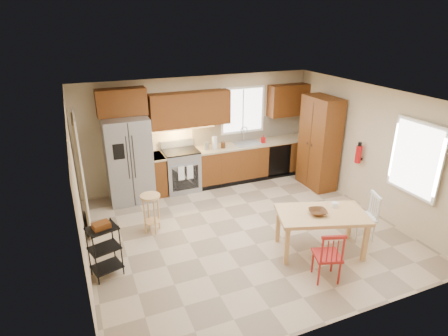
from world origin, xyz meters
TOP-DOWN VIEW (x-y plane):
  - floor at (0.00, 0.00)m, footprint 5.50×5.50m
  - ceiling at (0.00, 0.00)m, footprint 5.50×5.00m
  - wall_back at (0.00, 2.50)m, footprint 5.50×0.02m
  - wall_front at (0.00, -2.50)m, footprint 5.50×0.02m
  - wall_left at (-2.75, 0.00)m, footprint 0.02×5.00m
  - wall_right at (2.75, 0.00)m, footprint 0.02×5.00m
  - refrigerator at (-1.70, 2.12)m, footprint 0.92×0.75m
  - range_stove at (-0.55, 2.19)m, footprint 0.76×0.63m
  - base_cabinet_narrow at (-1.10, 2.20)m, footprint 0.30×0.60m
  - base_cabinet_run at (1.29, 2.20)m, footprint 2.92×0.60m
  - dishwasher at (1.85, 1.91)m, footprint 0.60×0.02m
  - backsplash at (1.29, 2.48)m, footprint 2.92×0.03m
  - upper_over_fridge at (-1.70, 2.33)m, footprint 1.00×0.35m
  - upper_left_block at (-0.25, 2.33)m, footprint 1.80×0.35m
  - upper_right_block at (2.25, 2.33)m, footprint 1.00×0.35m
  - window_back at (1.10, 2.48)m, footprint 1.12×0.04m
  - sink at (1.10, 2.20)m, footprint 0.62×0.46m
  - undercab_glow at (-0.55, 2.30)m, footprint 1.60×0.30m
  - soap_bottle at (1.48, 2.10)m, footprint 0.09×0.09m
  - paper_towel at (0.25, 2.15)m, footprint 0.12×0.12m
  - canister_steel at (0.05, 2.15)m, footprint 0.11×0.11m
  - canister_wood at (0.45, 2.12)m, footprint 0.10×0.10m
  - pantry at (2.43, 1.20)m, footprint 0.50×0.95m
  - fire_extinguisher at (2.63, 0.15)m, footprint 0.12×0.12m
  - window_right at (2.68, -1.15)m, footprint 0.04×1.02m
  - doorway at (-2.67, 1.30)m, footprint 0.04×0.95m
  - dining_table at (0.90, -1.05)m, footprint 1.63×1.22m
  - chair_red at (0.55, -1.70)m, footprint 0.50×0.50m
  - chair_white at (1.85, -1.00)m, footprint 0.50×0.50m
  - table_bowl at (0.81, -1.05)m, footprint 0.37×0.37m
  - table_jar at (1.22, -0.96)m, footprint 0.12×0.12m
  - bar_stool at (-1.58, 0.64)m, footprint 0.43×0.43m
  - utility_cart at (-2.50, -0.35)m, footprint 0.51×0.44m

SIDE VIEW (x-z plane):
  - floor at x=0.00m, z-range 0.00..0.00m
  - dining_table at x=0.90m, z-range 0.00..0.71m
  - bar_stool at x=-1.58m, z-range 0.00..0.74m
  - chair_red at x=0.55m, z-range 0.00..0.85m
  - chair_white at x=1.85m, z-range 0.00..0.85m
  - utility_cart at x=-2.50m, z-range 0.00..0.87m
  - base_cabinet_narrow at x=-1.10m, z-range 0.00..0.90m
  - base_cabinet_run at x=1.29m, z-range 0.00..0.90m
  - dishwasher at x=1.85m, z-range 0.06..0.84m
  - range_stove at x=-0.55m, z-range 0.00..0.92m
  - table_bowl at x=0.81m, z-range 0.68..0.75m
  - table_jar at x=1.22m, z-range 0.68..0.80m
  - sink at x=1.10m, z-range 0.78..0.94m
  - refrigerator at x=-1.70m, z-range 0.00..1.82m
  - canister_wood at x=0.45m, z-range 0.90..1.04m
  - canister_steel at x=0.05m, z-range 0.90..1.08m
  - soap_bottle at x=1.48m, z-range 0.90..1.09m
  - paper_towel at x=0.25m, z-range 0.90..1.18m
  - pantry at x=2.43m, z-range 0.00..2.10m
  - doorway at x=-2.67m, z-range 0.00..2.10m
  - fire_extinguisher at x=2.63m, z-range 0.92..1.28m
  - backsplash at x=1.29m, z-range 0.90..1.45m
  - wall_back at x=0.00m, z-range 0.00..2.50m
  - wall_front at x=0.00m, z-range 0.00..2.50m
  - wall_left at x=-2.75m, z-range 0.00..2.50m
  - wall_right at x=2.75m, z-range 0.00..2.50m
  - undercab_glow at x=-0.55m, z-range 1.43..1.43m
  - window_right at x=2.68m, z-range 0.79..2.11m
  - window_back at x=1.10m, z-range 1.09..2.21m
  - upper_left_block at x=-0.25m, z-range 1.45..2.20m
  - upper_right_block at x=2.25m, z-range 1.45..2.20m
  - upper_over_fridge at x=-1.70m, z-range 1.83..2.38m
  - ceiling at x=0.00m, z-range 2.49..2.51m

